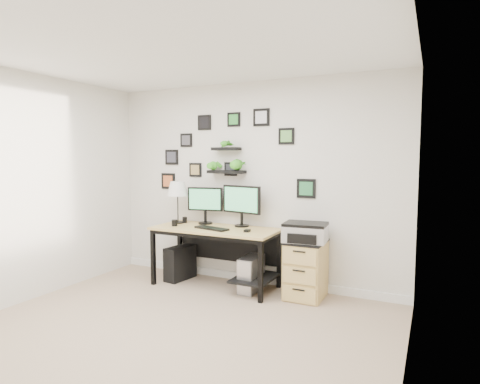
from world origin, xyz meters
The scene contains 14 objects.
room centered at (0.00, 1.98, 0.05)m, with size 4.00×4.00×4.00m.
desk centered at (-0.28, 1.67, 0.63)m, with size 1.60×0.70×0.75m.
monitor_left centered at (-0.59, 1.84, 1.04)m, with size 0.48×0.22×0.49m.
monitor_right centered at (-0.06, 1.86, 1.06)m, with size 0.57×0.21×0.53m.
keyboard centered at (-0.31, 1.53, 0.76)m, with size 0.46×0.15×0.02m, color black.
mouse centered at (0.16, 1.56, 0.76)m, with size 0.06×0.09×0.03m, color black.
table_lamp centered at (-0.96, 1.74, 1.20)m, with size 0.28×0.28×0.56m.
mug centered at (-0.86, 1.52, 0.79)m, with size 0.07×0.07×0.08m, color black.
pen_cup centered at (-0.88, 1.79, 0.79)m, with size 0.06×0.06×0.08m, color black.
pc_tower_black centered at (-0.88, 1.67, 0.22)m, with size 0.20×0.45×0.45m, color black.
pc_tower_grey centered at (0.17, 1.65, 0.21)m, with size 0.19×0.43×0.43m.
file_cabinet centered at (0.84, 1.72, 0.34)m, with size 0.43×0.53×0.67m.
printer centered at (0.84, 1.69, 0.78)m, with size 0.51×0.42×0.22m.
wall_decor centered at (-0.32, 1.93, 1.66)m, with size 2.27×0.18×1.11m.
Camera 1 is at (2.15, -2.74, 1.64)m, focal length 30.00 mm.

